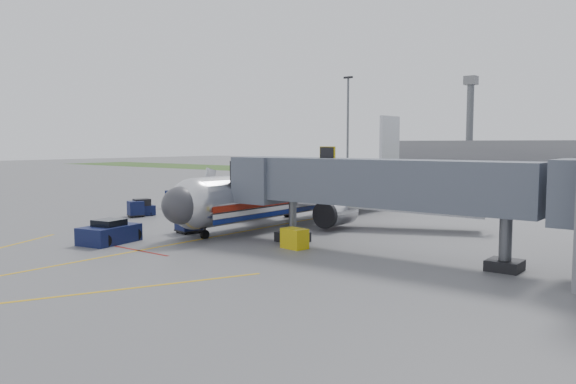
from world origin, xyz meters
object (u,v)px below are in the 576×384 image
Objects in this scene: belt_loader at (202,213)px; ramp_worker at (197,217)px; pushback_tug at (109,233)px; baggage_tug at (142,208)px; airliner at (309,191)px.

ramp_worker is at bearing -46.67° from belt_loader.
pushback_tug is at bearing -70.23° from belt_loader.
belt_loader is at bearing 109.77° from pushback_tug.
pushback_tug reaches higher than baggage_tug.
baggage_tug is (-14.53, -7.86, -1.91)m from airliner.
pushback_tug is (-4.00, -18.75, -1.93)m from airliner.
belt_loader reaches higher than pushback_tug.
baggage_tug is 0.69× the size of belt_loader.
airliner is 7.97× the size of pushback_tug.
airliner reaches higher than ramp_worker.
pushback_tug is 1.17× the size of belt_loader.
belt_loader is 7.01m from ramp_worker.
airliner reaches higher than baggage_tug.
pushback_tug is 14.53m from belt_loader.
airliner is at bearing 29.64° from belt_loader.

